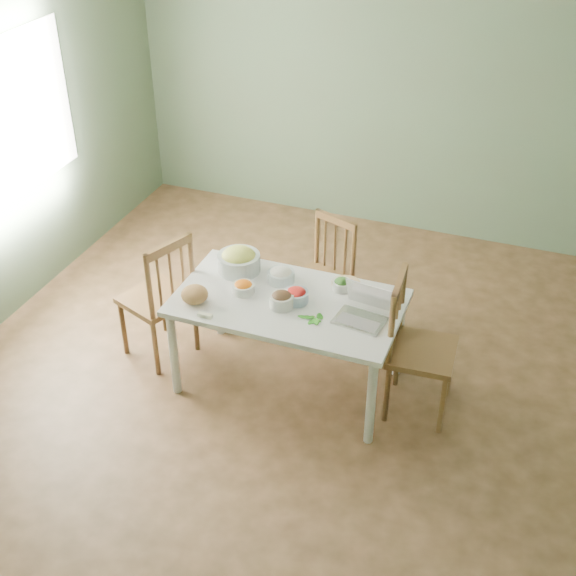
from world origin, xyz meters
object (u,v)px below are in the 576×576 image
at_px(chair_right, 423,349).
at_px(laptop, 361,308).
at_px(dining_table, 288,343).
at_px(chair_left, 156,295).
at_px(chair_far, 320,278).
at_px(bread_boule, 195,294).
at_px(bowl_squash, 239,260).

bearing_deg(chair_right, laptop, 103.63).
relative_size(dining_table, chair_left, 1.49).
xyz_separation_m(chair_far, bread_boule, (-0.57, -0.93, 0.31)).
height_order(chair_far, chair_left, chair_left).
xyz_separation_m(chair_far, laptop, (0.52, -0.76, 0.36)).
height_order(chair_far, chair_right, chair_right).
bearing_deg(bowl_squash, laptop, -16.43).
bearing_deg(dining_table, chair_left, -179.92).
bearing_deg(bread_boule, bowl_squash, 75.47).
distance_m(chair_left, bread_boule, 0.56).
distance_m(bread_boule, laptop, 1.10).
height_order(chair_far, bowl_squash, chair_far).
height_order(bread_boule, laptop, laptop).
height_order(chair_right, laptop, chair_right).
xyz_separation_m(chair_left, laptop, (1.53, -0.06, 0.31)).
bearing_deg(dining_table, bread_boule, -157.99).
relative_size(chair_far, chair_left, 0.90).
bearing_deg(bread_boule, chair_far, 58.47).
bearing_deg(chair_left, bread_boule, 83.44).
relative_size(chair_right, bread_boule, 5.60).
height_order(dining_table, chair_right, chair_right).
height_order(bread_boule, bowl_squash, bowl_squash).
bearing_deg(chair_far, bread_boule, -101.69).
relative_size(chair_far, bowl_squash, 3.05).
bearing_deg(laptop, chair_left, -174.56).
bearing_deg(chair_far, dining_table, -69.91).
bearing_deg(chair_right, chair_left, 88.62).
xyz_separation_m(chair_left, bread_boule, (0.44, -0.23, 0.26)).
bearing_deg(bowl_squash, chair_right, -6.75).
xyz_separation_m(chair_left, chair_right, (1.93, 0.07, -0.00)).
distance_m(chair_far, bread_boule, 1.13).
relative_size(dining_table, bread_boule, 8.36).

